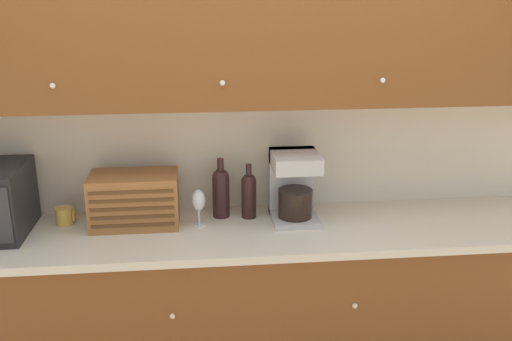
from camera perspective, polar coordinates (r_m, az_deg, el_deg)
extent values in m
cube|color=white|center=(3.09, -0.48, 2.92)|extent=(5.84, 0.06, 2.60)
cube|color=brown|center=(3.11, 0.18, -13.99)|extent=(3.44, 0.62, 0.90)
cube|color=silver|center=(2.88, 0.22, -6.13)|extent=(3.46, 0.65, 0.04)
sphere|color=white|center=(2.73, -8.36, -14.22)|extent=(0.03, 0.03, 0.03)
sphere|color=white|center=(2.82, 9.86, -13.19)|extent=(0.03, 0.03, 0.03)
cube|color=silver|center=(3.07, -0.41, 1.71)|extent=(3.44, 0.01, 0.60)
cube|color=brown|center=(2.83, 4.26, 14.24)|extent=(3.02, 0.33, 0.76)
sphere|color=white|center=(2.71, -19.68, 7.99)|extent=(0.03, 0.03, 0.03)
sphere|color=white|center=(2.64, -3.38, 8.73)|extent=(0.03, 0.03, 0.03)
sphere|color=white|center=(2.78, 12.56, 8.79)|extent=(0.03, 0.03, 0.03)
cylinder|color=gold|center=(3.06, -18.61, -4.32)|extent=(0.09, 0.09, 0.09)
torus|color=gold|center=(3.05, -17.70, -4.27)|extent=(0.01, 0.06, 0.06)
cube|color=#996033|center=(2.93, -12.04, -2.87)|extent=(0.44, 0.25, 0.27)
cube|color=#54351C|center=(2.84, -12.18, -5.38)|extent=(0.40, 0.01, 0.02)
cube|color=#54351C|center=(2.83, -12.24, -4.59)|extent=(0.40, 0.01, 0.02)
cube|color=#54351C|center=(2.81, -12.30, -3.78)|extent=(0.40, 0.01, 0.02)
cube|color=#54351C|center=(2.80, -12.35, -2.96)|extent=(0.40, 0.01, 0.02)
cube|color=#54351C|center=(2.78, -12.41, -2.14)|extent=(0.40, 0.01, 0.02)
cylinder|color=silver|center=(2.91, -5.69, -5.44)|extent=(0.06, 0.06, 0.01)
cylinder|color=silver|center=(2.90, -5.71, -4.69)|extent=(0.01, 0.01, 0.08)
ellipsoid|color=silver|center=(2.86, -5.77, -2.97)|extent=(0.07, 0.07, 0.11)
cylinder|color=black|center=(2.98, -3.52, -2.65)|extent=(0.09, 0.09, 0.22)
sphere|color=black|center=(2.95, -3.56, -0.68)|extent=(0.09, 0.09, 0.09)
cylinder|color=black|center=(2.93, -3.58, 0.51)|extent=(0.03, 0.03, 0.07)
cylinder|color=black|center=(2.97, -0.73, -2.88)|extent=(0.08, 0.08, 0.20)
sphere|color=black|center=(2.94, -0.73, -1.07)|extent=(0.08, 0.08, 0.08)
cylinder|color=black|center=(2.92, -0.74, 0.00)|extent=(0.03, 0.03, 0.07)
cube|color=#B7B7BC|center=(2.97, 3.84, -4.70)|extent=(0.24, 0.28, 0.03)
cylinder|color=black|center=(2.92, 3.94, -3.27)|extent=(0.18, 0.18, 0.14)
cube|color=#B7B7BC|center=(3.01, 3.56, -1.02)|extent=(0.24, 0.06, 0.36)
cube|color=#B7B7BC|center=(2.87, 3.96, 0.96)|extent=(0.24, 0.28, 0.08)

